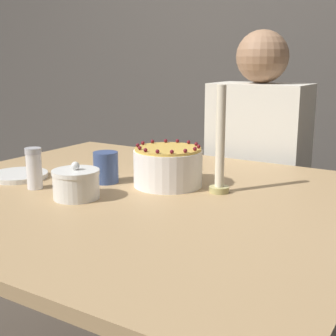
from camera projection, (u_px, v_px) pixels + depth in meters
The scene contains 9 objects.
wall_behind at pixel (289, 30), 2.44m from camera, with size 8.00×0.05×2.60m.
dining_table at pixel (133, 224), 1.42m from camera, with size 1.37×1.19×0.77m.
cake at pixel (168, 167), 1.45m from camera, with size 0.21×0.21×0.13m.
sugar_bowl at pixel (76, 184), 1.32m from camera, with size 0.13×0.13×0.11m.
sugar_shaker at pixel (34, 168), 1.42m from camera, with size 0.05×0.05×0.13m.
plate_stack at pixel (18, 175), 1.56m from camera, with size 0.19×0.19×0.02m.
candle at pixel (220, 149), 1.36m from camera, with size 0.06×0.06×0.32m.
cup at pixel (106, 167), 1.49m from camera, with size 0.08×0.08×0.10m.
person_man_blue_shirt at pixel (256, 197), 2.06m from camera, with size 0.40×0.34×1.27m.
Camera 1 is at (0.80, -1.09, 1.15)m, focal length 50.00 mm.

